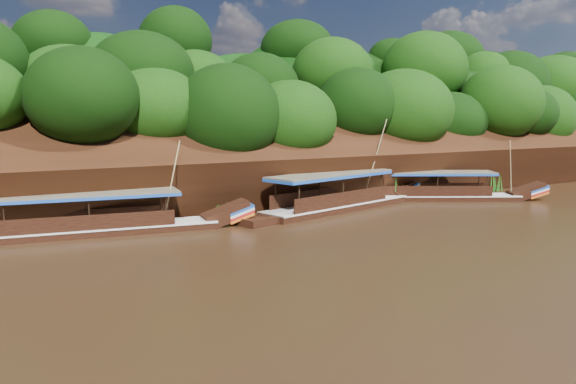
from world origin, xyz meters
The scene contains 6 objects.
ground centered at (0.00, 0.00, 0.00)m, with size 160.00×160.00×0.00m, color black.
riverbank centered at (-0.01, 22.73, 1.89)m, with size 120.00×30.06×19.40m.
boat_0 centered at (12.38, 7.37, 0.51)m, with size 13.10×8.46×5.19m.
boat_1 centered at (2.63, 8.19, 0.61)m, with size 15.65×5.96×6.89m.
boat_2 centered at (-13.52, 7.99, 0.54)m, with size 15.20×4.15×5.64m.
reeds centered at (-1.90, 9.46, 0.84)m, with size 49.66×2.43×1.88m.
Camera 1 is at (-20.92, -24.06, 6.70)m, focal length 35.00 mm.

